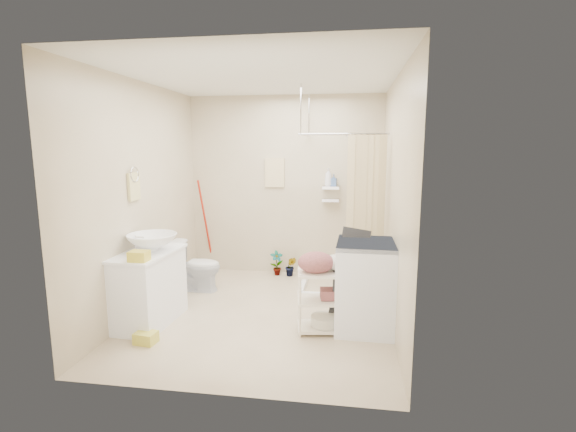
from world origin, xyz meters
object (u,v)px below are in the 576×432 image
Objects in this scene: vanity at (149,288)px; toilet at (196,266)px; laundry_rack at (325,296)px; washing_machine at (367,286)px.

vanity is 1.07m from toilet.
vanity is 1.16× the size of laundry_rack.
vanity is 2.31m from washing_machine.
washing_machine reaches higher than toilet.
washing_machine is at bearing -111.13° from toilet.
toilet is (0.12, 1.06, -0.06)m from vanity.
laundry_rack is at bearing 5.50° from vanity.
toilet is 0.71× the size of washing_machine.
laundry_rack is at bearing -160.18° from washing_machine.
laundry_rack is (1.87, 0.06, -0.01)m from vanity.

